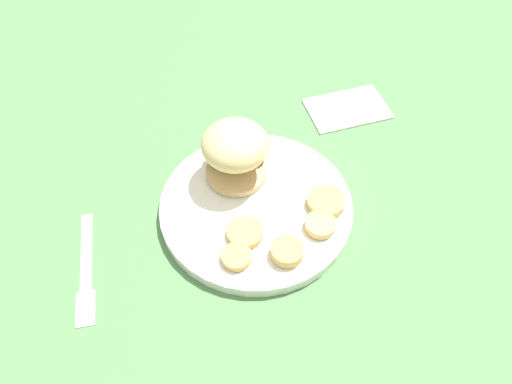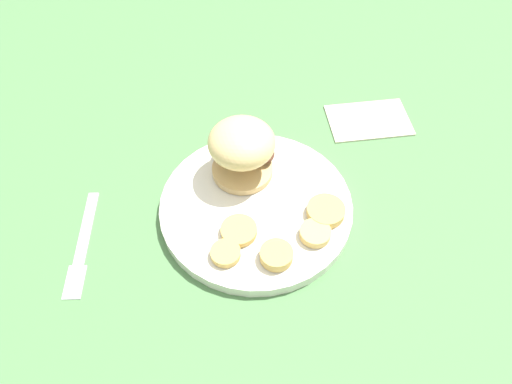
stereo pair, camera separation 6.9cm
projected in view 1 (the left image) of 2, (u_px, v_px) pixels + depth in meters
The scene contains 10 objects.
ground_plane at pixel (256, 211), 0.73m from camera, with size 4.00×4.00×0.00m, color #4C7A47.
dinner_plate at pixel (256, 206), 0.72m from camera, with size 0.28×0.28×0.02m.
sandwich at pixel (235, 149), 0.71m from camera, with size 0.10×0.11×0.09m.
potato_round_0 at pixel (320, 225), 0.68m from camera, with size 0.04×0.04×0.01m, color #DBB766.
potato_round_1 at pixel (245, 232), 0.67m from camera, with size 0.05×0.05×0.01m, color tan.
potato_round_2 at pixel (326, 202), 0.71m from camera, with size 0.05×0.05×0.01m, color tan.
potato_round_3 at pixel (287, 251), 0.65m from camera, with size 0.04×0.04×0.01m, color tan.
potato_round_4 at pixel (236, 257), 0.65m from camera, with size 0.04×0.04×0.01m, color tan.
fork at pixel (86, 268), 0.67m from camera, with size 0.16×0.10×0.00m.
napkin at pixel (347, 108), 0.86m from camera, with size 0.14×0.09×0.01m, color beige.
Camera 1 is at (0.33, -0.27, 0.59)m, focal length 35.00 mm.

